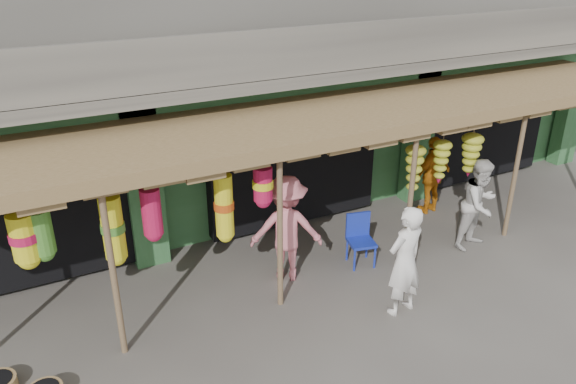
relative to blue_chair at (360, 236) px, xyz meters
name	(u,v)px	position (x,y,z in m)	size (l,w,h in m)	color
ground	(351,274)	(-0.35, -0.30, -0.52)	(80.00, 80.00, 0.00)	#514C47
building	(237,38)	(-0.35, 4.57, 2.84)	(16.40, 6.80, 7.00)	gray
awning	(325,123)	(-0.49, 0.50, 2.05)	(14.00, 2.70, 2.79)	brown
blue_chair	(360,236)	(0.00, 0.00, 0.00)	(0.54, 0.54, 0.94)	#192CA8
person_front	(405,261)	(-0.25, -1.54, 0.39)	(0.67, 0.44, 1.83)	white
person_right	(480,204)	(2.30, -0.53, 0.36)	(0.86, 0.67, 1.76)	beige
person_vendor	(432,175)	(2.52, 1.04, 0.32)	(0.99, 0.41, 1.69)	orange
person_shopper	(286,229)	(-1.41, 0.16, 0.42)	(1.23, 0.70, 1.90)	#DC7480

